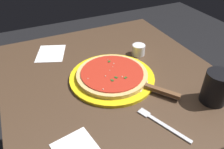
{
  "coord_description": "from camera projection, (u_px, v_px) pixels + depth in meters",
  "views": [
    {
      "loc": [
        0.61,
        -0.3,
        1.3
      ],
      "look_at": [
        -0.02,
        -0.01,
        0.8
      ],
      "focal_mm": 35.54,
      "sensor_mm": 36.0,
      "label": 1
    }
  ],
  "objects": [
    {
      "name": "pizza",
      "position": [
        112.0,
        74.0,
        0.85
      ],
      "size": [
        0.27,
        0.27,
        0.02
      ],
      "color": "#DBB26B",
      "rests_on": "serving_plate"
    },
    {
      "name": "pizza_server",
      "position": [
        151.0,
        88.0,
        0.79
      ],
      "size": [
        0.2,
        0.16,
        0.01
      ],
      "color": "silver",
      "rests_on": "serving_plate"
    },
    {
      "name": "napkin_folded_right",
      "position": [
        76.0,
        149.0,
        0.61
      ],
      "size": [
        0.13,
        0.13,
        0.0
      ],
      "primitive_type": "cube",
      "rotation": [
        0.0,
        0.0,
        0.18
      ],
      "color": "white",
      "rests_on": "restaurant_table"
    },
    {
      "name": "serving_plate",
      "position": [
        112.0,
        77.0,
        0.86
      ],
      "size": [
        0.33,
        0.33,
        0.01
      ],
      "primitive_type": "cylinder",
      "color": "yellow",
      "rests_on": "restaurant_table"
    },
    {
      "name": "restaurant_table",
      "position": [
        116.0,
        108.0,
        0.95
      ],
      "size": [
        0.97,
        0.83,
        0.78
      ],
      "color": "black",
      "rests_on": "ground_plane"
    },
    {
      "name": "cup_tall_drink",
      "position": [
        216.0,
        88.0,
        0.73
      ],
      "size": [
        0.09,
        0.09,
        0.11
      ],
      "primitive_type": "cylinder",
      "color": "black",
      "rests_on": "restaurant_table"
    },
    {
      "name": "fork",
      "position": [
        160.0,
        123.0,
        0.68
      ],
      "size": [
        0.18,
        0.08,
        0.0
      ],
      "color": "silver",
      "rests_on": "restaurant_table"
    },
    {
      "name": "cup_small_sauce",
      "position": [
        139.0,
        50.0,
        1.0
      ],
      "size": [
        0.06,
        0.06,
        0.05
      ],
      "primitive_type": "cylinder",
      "color": "silver",
      "rests_on": "restaurant_table"
    },
    {
      "name": "napkin_loose_left",
      "position": [
        51.0,
        53.0,
        1.02
      ],
      "size": [
        0.18,
        0.17,
        0.0
      ],
      "primitive_type": "cube",
      "rotation": [
        0.0,
        0.0,
        -0.37
      ],
      "color": "white",
      "rests_on": "restaurant_table"
    }
  ]
}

